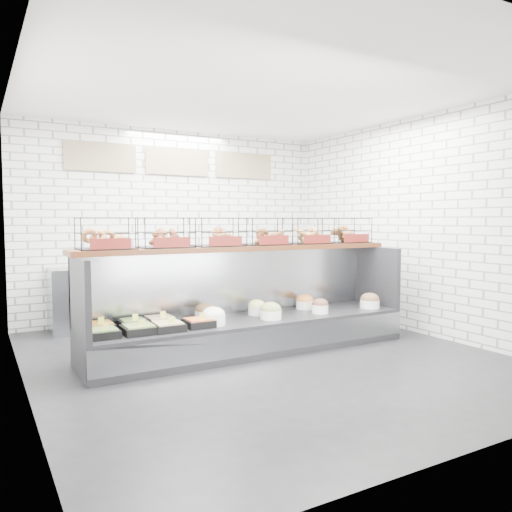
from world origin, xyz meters
TOP-DOWN VIEW (x-y plane):
  - ground at (0.00, 0.00)m, footprint 5.50×5.50m
  - room_shell at (0.00, 0.60)m, footprint 5.02×5.51m
  - display_case at (-0.03, 0.34)m, footprint 4.00×0.90m
  - bagel_shelf at (0.00, 0.52)m, footprint 4.10×0.50m
  - prep_counter at (-0.00, 2.43)m, footprint 4.00×0.60m

SIDE VIEW (x-z plane):
  - ground at x=0.00m, z-range 0.00..0.00m
  - display_case at x=-0.03m, z-range -0.27..0.93m
  - prep_counter at x=0.00m, z-range -0.13..1.07m
  - bagel_shelf at x=0.00m, z-range 1.18..1.58m
  - room_shell at x=0.00m, z-range 0.55..3.56m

